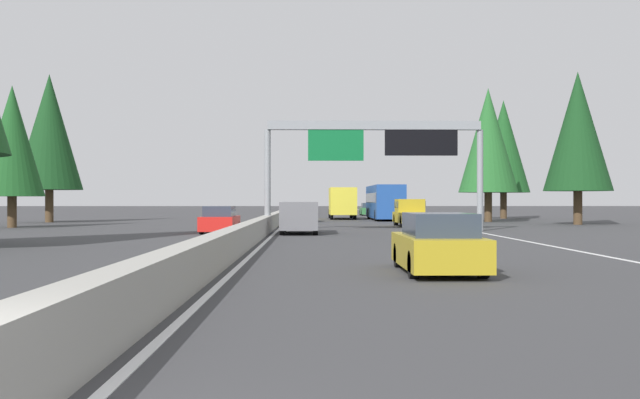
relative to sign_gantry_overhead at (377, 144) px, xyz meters
The scene contains 19 objects.
ground_plane 23.64m from the sign_gantry_overhead, 15.15° to the left, with size 320.00×320.00×0.00m, color #38383A.
median_barrier 43.01m from the sign_gantry_overhead, ahead, with size 180.00×0.56×0.90m, color #9E9B93.
shoulder_stripe_right 33.14m from the sign_gantry_overhead, ahead, with size 160.00×0.16×0.01m, color silver.
shoulder_stripe_median 33.19m from the sign_gantry_overhead, 10.16° to the left, with size 160.00×0.16×0.01m, color silver.
sign_gantry_overhead is the anchor object (origin of this frame).
sedan_distant_b 24.72m from the sign_gantry_overhead, behind, with size 4.40×1.80×1.47m.
minivan_near_right 6.86m from the sign_gantry_overhead, 125.82° to the left, with size 5.00×1.95×1.69m.
bus_far_left 24.46m from the sign_gantry_overhead, ahead, with size 11.50×2.55×3.10m.
sedan_far_right 58.25m from the sign_gantry_overhead, ahead, with size 4.40×1.80×1.47m.
sedan_far_center 19.63m from the sign_gantry_overhead, 13.31° to the left, with size 4.40×1.80×1.47m.
pickup_distant_a 9.46m from the sign_gantry_overhead, 21.04° to the right, with size 5.60×2.00×1.86m.
box_truck_near_center 27.61m from the sign_gantry_overhead, ahead, with size 8.50×2.40×2.95m.
sedan_mid_right 43.97m from the sign_gantry_overhead, ahead, with size 4.40×1.80×1.47m.
oncoming_near 10.11m from the sign_gantry_overhead, 105.37° to the left, with size 4.40×1.80×1.47m.
conifer_right_near 19.15m from the sign_gantry_overhead, 55.21° to the right, with size 4.92×4.92×11.19m.
conifer_right_mid 21.16m from the sign_gantry_overhead, 30.98° to the right, with size 4.87×4.87×11.06m.
conifer_right_far 32.47m from the sign_gantry_overhead, 27.48° to the right, with size 5.07×5.07×11.53m.
conifer_left_near 23.94m from the sign_gantry_overhead, 76.47° to the left, with size 4.08×4.08×9.28m.
conifer_left_mid 30.35m from the sign_gantry_overhead, 55.50° to the left, with size 5.27×5.27×11.98m.
Camera 1 is at (-4.62, -2.16, 1.78)m, focal length 41.21 mm.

